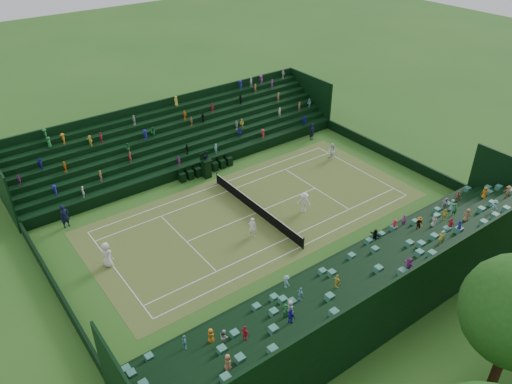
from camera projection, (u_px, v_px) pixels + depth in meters
ground at (256, 213)px, 40.20m from camera, size 160.00×160.00×0.00m
court_surface at (256, 213)px, 40.20m from camera, size 12.97×26.77×0.01m
perimeter_wall_north at (389, 153)px, 47.92m from camera, size 17.17×0.20×1.00m
perimeter_wall_south at (57, 290)px, 31.95m from camera, size 17.17×0.20×1.00m
perimeter_wall_east at (329, 263)px, 34.15m from camera, size 0.20×31.77×1.00m
perimeter_wall_west at (201, 166)px, 45.72m from camera, size 0.20×31.77×1.00m
north_grandstand at (378, 286)px, 30.75m from camera, size 6.60×32.00×4.90m
south_grandstand at (178, 140)px, 48.01m from camera, size 6.60×32.00×4.90m
tennis_net at (256, 208)px, 39.92m from camera, size 11.67×0.10×1.06m
umpire_chair at (206, 166)px, 44.49m from camera, size 0.83×0.83×2.62m
courtside_chairs at (206, 169)px, 45.41m from camera, size 0.56×5.52×1.21m
player_near_west at (107, 255)px, 34.23m from camera, size 1.12×0.94×1.94m
player_near_east at (252, 227)px, 37.16m from camera, size 0.72×0.70×1.67m
player_far_west at (332, 152)px, 47.50m from camera, size 0.82×0.65×1.64m
player_far_east at (304, 202)px, 39.92m from camera, size 1.31×1.23×1.78m
line_judge_north at (312, 132)px, 51.06m from camera, size 0.60×0.75×1.80m
line_judge_south at (65, 216)px, 38.10m from camera, size 0.59×0.78×1.95m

